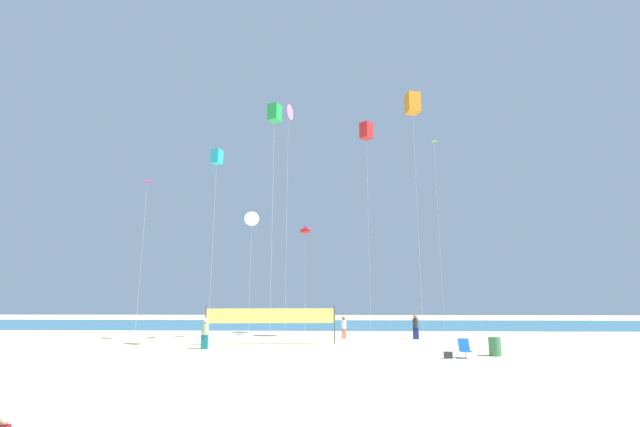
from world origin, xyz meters
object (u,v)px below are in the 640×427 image
kite_magenta_diamond (147,184)px  trash_barrel (495,347)px  kite_pink_delta (288,113)px  kite_orange_box (413,103)px  beachgoer_charcoal_shirt (416,326)px  volleyball_net (271,317)px  kite_red_inflatable (305,231)px  beach_handbag (448,355)px  folding_beach_chair (465,348)px  kite_red_box (366,131)px  kite_lime_diamond (434,147)px  kite_green_box (275,113)px  beachgoer_sage_shirt (205,332)px  kite_cyan_box (217,157)px  beachgoer_white_shirt (344,327)px  kite_white_delta (252,219)px

kite_magenta_diamond → trash_barrel: bearing=-22.5°
kite_pink_delta → kite_orange_box: kite_orange_box is taller
beachgoer_charcoal_shirt → kite_magenta_diamond: size_ratio=0.14×
volleyball_net → kite_red_inflatable: size_ratio=0.96×
beach_handbag → kite_red_inflatable: (-7.63, 11.46, 7.81)m
beachgoer_charcoal_shirt → folding_beach_chair: (0.54, -9.79, -0.44)m
kite_red_box → kite_magenta_diamond: size_ratio=1.42×
beach_handbag → folding_beach_chair: bearing=13.3°
beachgoer_charcoal_shirt → kite_magenta_diamond: kite_magenta_diamond is taller
volleyball_net → beach_handbag: (9.37, -6.08, -1.48)m
kite_lime_diamond → kite_red_inflatable: bearing=-160.8°
kite_green_box → beach_handbag: bearing=-17.4°
trash_barrel → volleyball_net: volleyball_net is taller
beachgoer_sage_shirt → beach_handbag: (12.70, -3.43, -0.75)m
kite_pink_delta → kite_cyan_box: 5.91m
kite_red_inflatable → kite_cyan_box: (-5.95, -4.41, 4.58)m
beachgoer_white_shirt → kite_white_delta: bearing=-54.1°
beachgoer_charcoal_shirt → folding_beach_chair: beachgoer_charcoal_shirt is taller
kite_red_inflatable → kite_red_box: size_ratio=0.49×
kite_magenta_diamond → kite_red_box: bearing=4.9°
beachgoer_sage_shirt → volleyball_net: size_ratio=0.21×
kite_green_box → kite_orange_box: bearing=31.1°
kite_pink_delta → folding_beach_chair: bearing=-34.6°
folding_beach_chair → trash_barrel: (1.72, 0.81, -0.02)m
kite_red_inflatable → kite_white_delta: (-3.86, -1.78, 0.61)m
kite_pink_delta → kite_orange_box: size_ratio=0.91×
beachgoer_charcoal_shirt → kite_red_box: kite_red_box is taller
volleyball_net → kite_red_inflatable: (1.74, 5.38, 6.32)m
beach_handbag → kite_white_delta: kite_white_delta is taller
kite_magenta_diamond → beachgoer_sage_shirt: bearing=-43.8°
beachgoer_charcoal_shirt → kite_cyan_box: bearing=36.7°
kite_cyan_box → folding_beach_chair: bearing=-25.4°
kite_orange_box → beachgoer_charcoal_shirt: bearing=97.9°
beachgoer_white_shirt → kite_green_box: 15.59m
kite_lime_diamond → kite_white_delta: (-15.11, -5.70, -7.53)m
kite_magenta_diamond → beachgoer_white_shirt: bearing=-0.2°
folding_beach_chair → beachgoer_charcoal_shirt: bearing=111.9°
beachgoer_sage_shirt → folding_beach_chair: (13.55, -3.23, -0.44)m
volleyball_net → kite_red_inflatable: kite_red_inflatable is taller
kite_pink_delta → kite_red_box: (5.85, 5.16, 0.69)m
kite_pink_delta → kite_white_delta: size_ratio=1.78×
folding_beach_chair → kite_white_delta: kite_white_delta is taller
kite_magenta_diamond → kite_pink_delta: bearing=-17.9°
kite_magenta_diamond → kite_white_delta: size_ratio=1.31×
beach_handbag → kite_green_box: size_ratio=0.03×
kite_magenta_diamond → kite_orange_box: 21.24m
beachgoer_sage_shirt → kite_green_box: (3.77, -0.64, 12.90)m
kite_green_box → kite_red_box: bearing=55.4°
kite_pink_delta → kite_magenta_diamond: bearing=162.1°
folding_beach_chair → kite_white_delta: 17.55m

